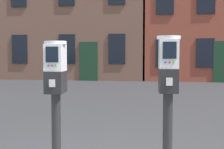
{
  "coord_description": "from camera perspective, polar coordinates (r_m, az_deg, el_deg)",
  "views": [
    {
      "loc": [
        0.67,
        -3.22,
        1.43
      ],
      "look_at": [
        0.19,
        -0.17,
        1.24
      ],
      "focal_mm": 51.05,
      "sensor_mm": 36.0,
      "label": 1
    }
  ],
  "objects": [
    {
      "name": "parking_meter_twin_adjacent",
      "position": [
        2.96,
        10.02,
        -1.97
      ],
      "size": [
        0.23,
        0.26,
        1.46
      ],
      "rotation": [
        0.0,
        0.0,
        -1.51
      ],
      "color": "black",
      "rests_on": "sidewalk_slab"
    },
    {
      "name": "parking_meter_near_kerb",
      "position": [
        3.13,
        -10.05,
        -2.16
      ],
      "size": [
        0.23,
        0.26,
        1.42
      ],
      "rotation": [
        0.0,
        0.0,
        -1.51
      ],
      "color": "black",
      "rests_on": "sidewalk_slab"
    }
  ]
}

